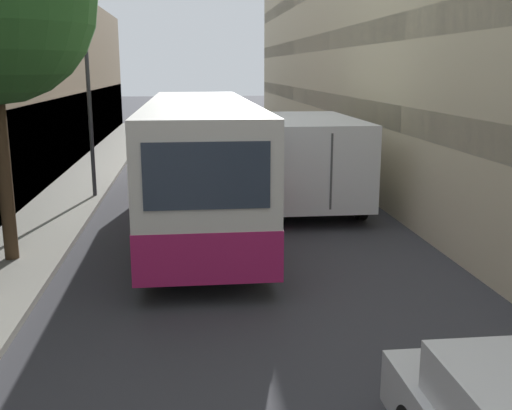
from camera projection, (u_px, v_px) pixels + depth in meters
name	position (u px, v px, depth m)	size (l,w,h in m)	color
ground_plane	(237.00, 238.00, 14.34)	(150.00, 150.00, 0.00)	#38383D
sidewalk_left	(31.00, 241.00, 13.81)	(2.02, 60.00, 0.13)	gray
building_right_apartment	(475.00, 8.00, 13.75)	(2.40, 60.00, 10.67)	beige
bus	(200.00, 160.00, 15.27)	(2.54, 11.47, 3.18)	silver
box_truck	(304.00, 154.00, 17.89)	(2.46, 7.10, 2.61)	silver
street_lamp	(84.00, 20.00, 17.33)	(0.36, 0.80, 7.64)	#38383D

